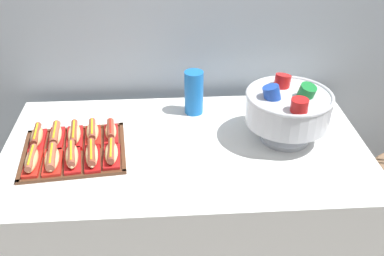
# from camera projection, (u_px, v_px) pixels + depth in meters

# --- Properties ---
(buffet_table) EXTENTS (1.49, 0.84, 0.74)m
(buffet_table) POSITION_uv_depth(u_px,v_px,m) (186.00, 210.00, 2.08)
(buffet_table) COLOR white
(buffet_table) RESTS_ON ground_plane
(serving_tray) EXTENTS (0.44, 0.40, 0.01)m
(serving_tray) POSITION_uv_depth(u_px,v_px,m) (74.00, 152.00, 1.85)
(serving_tray) COLOR #56331E
(serving_tray) RESTS_ON buffet_table
(hot_dog_0) EXTENTS (0.07, 0.17, 0.06)m
(hot_dog_0) POSITION_uv_depth(u_px,v_px,m) (32.00, 161.00, 1.75)
(hot_dog_0) COLOR red
(hot_dog_0) RESTS_ON serving_tray
(hot_dog_1) EXTENTS (0.09, 0.18, 0.06)m
(hot_dog_1) POSITION_uv_depth(u_px,v_px,m) (52.00, 159.00, 1.76)
(hot_dog_1) COLOR red
(hot_dog_1) RESTS_ON serving_tray
(hot_dog_2) EXTENTS (0.09, 0.18, 0.06)m
(hot_dog_2) POSITION_uv_depth(u_px,v_px,m) (72.00, 157.00, 1.77)
(hot_dog_2) COLOR red
(hot_dog_2) RESTS_ON serving_tray
(hot_dog_3) EXTENTS (0.08, 0.19, 0.06)m
(hot_dog_3) POSITION_uv_depth(u_px,v_px,m) (92.00, 155.00, 1.78)
(hot_dog_3) COLOR #B21414
(hot_dog_3) RESTS_ON serving_tray
(hot_dog_4) EXTENTS (0.07, 0.16, 0.06)m
(hot_dog_4) POSITION_uv_depth(u_px,v_px,m) (111.00, 154.00, 1.79)
(hot_dog_4) COLOR red
(hot_dog_4) RESTS_ON serving_tray
(hot_dog_5) EXTENTS (0.07, 0.17, 0.06)m
(hot_dog_5) POSITION_uv_depth(u_px,v_px,m) (37.00, 137.00, 1.88)
(hot_dog_5) COLOR red
(hot_dog_5) RESTS_ON serving_tray
(hot_dog_6) EXTENTS (0.08, 0.18, 0.06)m
(hot_dog_6) POSITION_uv_depth(u_px,v_px,m) (56.00, 136.00, 1.89)
(hot_dog_6) COLOR red
(hot_dog_6) RESTS_ON serving_tray
(hot_dog_7) EXTENTS (0.08, 0.18, 0.06)m
(hot_dog_7) POSITION_uv_depth(u_px,v_px,m) (74.00, 135.00, 1.91)
(hot_dog_7) COLOR red
(hot_dog_7) RESTS_ON serving_tray
(hot_dog_8) EXTENTS (0.08, 0.16, 0.06)m
(hot_dog_8) POSITION_uv_depth(u_px,v_px,m) (93.00, 133.00, 1.91)
(hot_dog_8) COLOR red
(hot_dog_8) RESTS_ON serving_tray
(hot_dog_9) EXTENTS (0.07, 0.16, 0.06)m
(hot_dog_9) POSITION_uv_depth(u_px,v_px,m) (111.00, 132.00, 1.93)
(hot_dog_9) COLOR red
(hot_dog_9) RESTS_ON serving_tray
(punch_bowl) EXTENTS (0.35, 0.35, 0.27)m
(punch_bowl) POSITION_uv_depth(u_px,v_px,m) (288.00, 108.00, 1.86)
(punch_bowl) COLOR silver
(punch_bowl) RESTS_ON buffet_table
(cup_stack) EXTENTS (0.09, 0.09, 0.20)m
(cup_stack) POSITION_uv_depth(u_px,v_px,m) (194.00, 92.00, 2.08)
(cup_stack) COLOR blue
(cup_stack) RESTS_ON buffet_table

